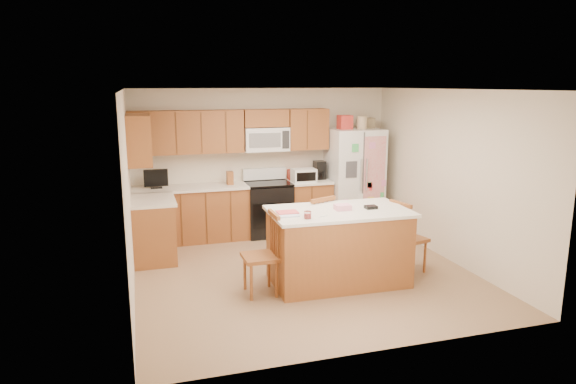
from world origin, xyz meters
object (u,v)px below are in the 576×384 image
object	(u,v)px
stove	(268,208)
windsor_chair_left	(262,256)
island	(338,246)
windsor_chair_back	(315,234)
windsor_chair_right	(407,238)
refrigerator	(354,178)

from	to	relation	value
stove	windsor_chair_left	bearing A→B (deg)	-105.97
island	windsor_chair_back	distance (m)	0.61
stove	windsor_chair_right	world-z (taller)	stove
stove	windsor_chair_back	distance (m)	1.81
windsor_chair_back	stove	bearing A→B (deg)	97.21
island	windsor_chair_back	bearing A→B (deg)	99.95
windsor_chair_left	refrigerator	bearing A→B (deg)	46.65
island	windsor_chair_left	bearing A→B (deg)	-175.54
island	windsor_chair_right	world-z (taller)	island
windsor_chair_left	windsor_chair_right	world-z (taller)	windsor_chair_left
island	windsor_chair_back	size ratio (longest dim) A/B	1.73
stove	island	xyz separation A→B (m)	(0.33, -2.40, 0.02)
refrigerator	windsor_chair_left	world-z (taller)	refrigerator
windsor_chair_left	windsor_chair_right	distance (m)	2.12
stove	refrigerator	bearing A→B (deg)	-2.30
refrigerator	windsor_chair_back	xyz separation A→B (m)	(-1.34, -1.73, -0.43)
stove	windsor_chair_left	size ratio (longest dim) A/B	1.10
windsor_chair_left	windsor_chair_right	size ratio (longest dim) A/B	1.02
stove	windsor_chair_back	size ratio (longest dim) A/B	1.08
windsor_chair_back	island	bearing A→B (deg)	-80.05
stove	windsor_chair_right	distance (m)	2.69
windsor_chair_back	windsor_chair_right	distance (m)	1.27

